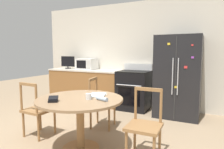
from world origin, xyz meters
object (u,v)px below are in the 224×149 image
object	(u,v)px
microwave	(87,64)
candle_glass	(89,97)
oven_range	(134,90)
countertop_tv	(68,62)
refrigerator	(178,76)
wallet	(53,100)
dining_chair_far	(101,104)
dining_chair_left	(37,110)
dining_chair_right	(144,126)

from	to	relation	value
microwave	candle_glass	distance (m)	2.79
oven_range	countertop_tv	bearing A→B (deg)	177.98
oven_range	candle_glass	world-z (taller)	oven_range
refrigerator	candle_glass	xyz separation A→B (m)	(-0.85, -2.16, -0.08)
oven_range	wallet	world-z (taller)	oven_range
dining_chair_far	candle_glass	xyz separation A→B (m)	(0.30, -0.88, 0.34)
oven_range	microwave	size ratio (longest dim) A/B	2.14
microwave	wallet	bearing A→B (deg)	-65.36
candle_glass	wallet	world-z (taller)	candle_glass
microwave	dining_chair_far	xyz separation A→B (m)	(1.24, -1.43, -0.61)
dining_chair_far	candle_glass	bearing A→B (deg)	9.00
refrigerator	candle_glass	world-z (taller)	refrigerator
oven_range	wallet	distance (m)	2.56
dining_chair_left	dining_chair_far	bearing A→B (deg)	50.31
countertop_tv	wallet	distance (m)	3.20
dining_chair_left	microwave	bearing A→B (deg)	105.17
wallet	dining_chair_far	bearing A→B (deg)	87.93
dining_chair_right	dining_chair_left	world-z (taller)	same
countertop_tv	dining_chair_far	size ratio (longest dim) A/B	0.48
countertop_tv	oven_range	bearing A→B (deg)	-2.02
microwave	dining_chair_left	world-z (taller)	microwave
microwave	dining_chair_far	distance (m)	1.99
dining_chair_far	oven_range	bearing A→B (deg)	164.40
microwave	dining_chair_right	size ratio (longest dim) A/B	0.56
oven_range	dining_chair_far	size ratio (longest dim) A/B	1.20
dining_chair_far	dining_chair_left	bearing A→B (deg)	-51.76
dining_chair_far	candle_glass	distance (m)	0.99
oven_range	countertop_tv	world-z (taller)	countertop_tv
refrigerator	microwave	xyz separation A→B (m)	(-2.40, 0.15, 0.19)
oven_range	dining_chair_far	xyz separation A→B (m)	(-0.14, -1.35, -0.03)
oven_range	microwave	bearing A→B (deg)	176.59
dining_chair_far	dining_chair_right	world-z (taller)	same
microwave	countertop_tv	bearing A→B (deg)	-178.97
candle_glass	wallet	distance (m)	0.46
refrigerator	oven_range	world-z (taller)	refrigerator
refrigerator	dining_chair_left	xyz separation A→B (m)	(-1.89, -2.09, -0.42)
dining_chair_left	countertop_tv	bearing A→B (deg)	119.49
refrigerator	oven_range	bearing A→B (deg)	176.03
refrigerator	dining_chair_left	size ratio (longest dim) A/B	1.90
dining_chair_left	candle_glass	bearing A→B (deg)	-1.47
dining_chair_left	wallet	distance (m)	0.85
dining_chair_right	microwave	bearing A→B (deg)	-45.08
dining_chair_far	wallet	bearing A→B (deg)	-11.76
refrigerator	countertop_tv	world-z (taller)	refrigerator
oven_range	dining_chair_left	distance (m)	2.33
dining_chair_right	refrigerator	bearing A→B (deg)	-95.28
candle_glass	wallet	size ratio (longest dim) A/B	0.47
refrigerator	candle_glass	size ratio (longest dim) A/B	21.06
oven_range	microwave	xyz separation A→B (m)	(-1.38, 0.08, 0.58)
countertop_tv	wallet	size ratio (longest dim) A/B	2.49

